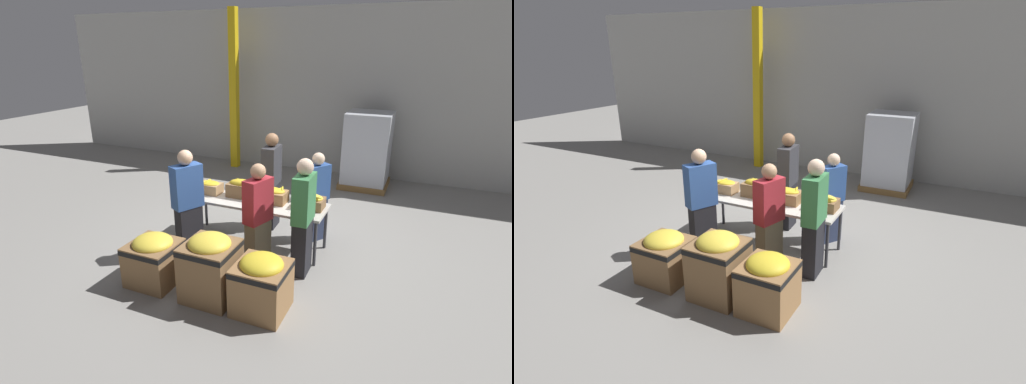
# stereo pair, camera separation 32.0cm
# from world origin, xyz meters

# --- Properties ---
(ground_plane) EXTENTS (30.00, 30.00, 0.00)m
(ground_plane) POSITION_xyz_m (0.00, 0.00, 0.00)
(ground_plane) COLOR gray
(wall_back) EXTENTS (16.00, 0.08, 4.00)m
(wall_back) POSITION_xyz_m (0.00, 4.49, 2.00)
(wall_back) COLOR #B7B7B2
(wall_back) RESTS_ON ground_plane
(sorting_table) EXTENTS (2.34, 0.73, 0.76)m
(sorting_table) POSITION_xyz_m (0.00, 0.00, 0.71)
(sorting_table) COLOR beige
(sorting_table) RESTS_ON ground_plane
(banana_box_0) EXTENTS (0.39, 0.29, 0.23)m
(banana_box_0) POSITION_xyz_m (-0.85, 0.03, 0.87)
(banana_box_0) COLOR tan
(banana_box_0) RESTS_ON sorting_table
(banana_box_1) EXTENTS (0.49, 0.26, 0.30)m
(banana_box_1) POSITION_xyz_m (-0.27, 0.08, 0.92)
(banana_box_1) COLOR olive
(banana_box_1) RESTS_ON sorting_table
(banana_box_2) EXTENTS (0.50, 0.34, 0.25)m
(banana_box_2) POSITION_xyz_m (0.26, 0.08, 0.88)
(banana_box_2) COLOR olive
(banana_box_2) RESTS_ON sorting_table
(banana_box_3) EXTENTS (0.43, 0.32, 0.23)m
(banana_box_3) POSITION_xyz_m (0.90, 0.08, 0.88)
(banana_box_3) COLOR olive
(banana_box_3) RESTS_ON sorting_table
(volunteer_0) EXTENTS (0.40, 0.45, 1.52)m
(volunteer_0) POSITION_xyz_m (0.87, 0.56, 0.76)
(volunteer_0) COLOR #2D3856
(volunteer_0) RESTS_ON ground_plane
(volunteer_1) EXTENTS (0.34, 0.48, 1.63)m
(volunteer_1) POSITION_xyz_m (0.37, -0.72, 0.81)
(volunteer_1) COLOR #6B604C
(volunteer_1) RESTS_ON ground_plane
(volunteer_2) EXTENTS (0.24, 0.47, 1.72)m
(volunteer_2) POSITION_xyz_m (0.98, -0.55, 0.86)
(volunteer_2) COLOR black
(volunteer_2) RESTS_ON ground_plane
(volunteer_3) EXTENTS (0.41, 0.51, 1.70)m
(volunteer_3) POSITION_xyz_m (-0.79, -0.73, 0.84)
(volunteer_3) COLOR black
(volunteer_3) RESTS_ON ground_plane
(volunteer_4) EXTENTS (0.26, 0.47, 1.73)m
(volunteer_4) POSITION_xyz_m (-0.01, 0.75, 0.86)
(volunteer_4) COLOR black
(volunteer_4) RESTS_ON ground_plane
(donation_bin_0) EXTENTS (0.65, 0.65, 0.72)m
(donation_bin_0) POSITION_xyz_m (-0.81, -1.62, 0.38)
(donation_bin_0) COLOR olive
(donation_bin_0) RESTS_ON ground_plane
(donation_bin_1) EXTENTS (0.65, 0.65, 0.90)m
(donation_bin_1) POSITION_xyz_m (0.09, -1.62, 0.48)
(donation_bin_1) COLOR olive
(donation_bin_1) RESTS_ON ground_plane
(donation_bin_2) EXTENTS (0.64, 0.64, 0.77)m
(donation_bin_2) POSITION_xyz_m (0.80, -1.62, 0.40)
(donation_bin_2) COLOR olive
(donation_bin_2) RESTS_ON ground_plane
(support_pillar) EXTENTS (0.20, 0.20, 4.00)m
(support_pillar) POSITION_xyz_m (-2.32, 3.93, 2.00)
(support_pillar) COLOR yellow
(support_pillar) RESTS_ON ground_plane
(pallet_stack_0) EXTENTS (1.07, 1.07, 1.73)m
(pallet_stack_0) POSITION_xyz_m (1.18, 3.68, 0.85)
(pallet_stack_0) COLOR olive
(pallet_stack_0) RESTS_ON ground_plane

